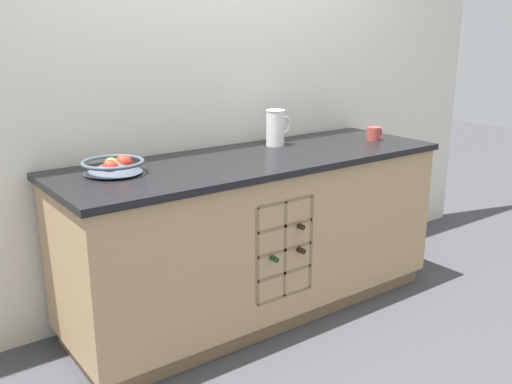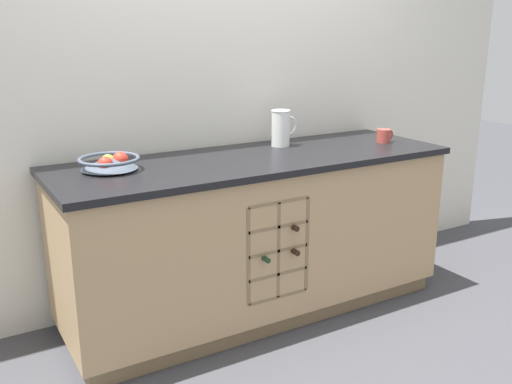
# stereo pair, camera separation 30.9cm
# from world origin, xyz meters

# --- Properties ---
(ground_plane) EXTENTS (14.00, 14.00, 0.00)m
(ground_plane) POSITION_xyz_m (0.00, 0.00, 0.00)
(ground_plane) COLOR #424247
(back_wall) EXTENTS (4.53, 0.06, 2.55)m
(back_wall) POSITION_xyz_m (0.00, 0.41, 1.27)
(back_wall) COLOR silver
(back_wall) RESTS_ON ground_plane
(kitchen_island) EXTENTS (2.17, 0.74, 0.89)m
(kitchen_island) POSITION_xyz_m (-0.00, -0.00, 0.45)
(kitchen_island) COLOR olive
(kitchen_island) RESTS_ON ground_plane
(fruit_bowl) EXTENTS (0.29, 0.29, 0.08)m
(fruit_bowl) POSITION_xyz_m (-0.76, 0.09, 0.93)
(fruit_bowl) COLOR #4C5666
(fruit_bowl) RESTS_ON kitchen_island
(white_pitcher) EXTENTS (0.17, 0.11, 0.21)m
(white_pitcher) POSITION_xyz_m (0.27, 0.17, 1.00)
(white_pitcher) COLOR white
(white_pitcher) RESTS_ON kitchen_island
(ceramic_mug) EXTENTS (0.12, 0.08, 0.08)m
(ceramic_mug) POSITION_xyz_m (0.87, -0.04, 0.93)
(ceramic_mug) COLOR #B7473D
(ceramic_mug) RESTS_ON kitchen_island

